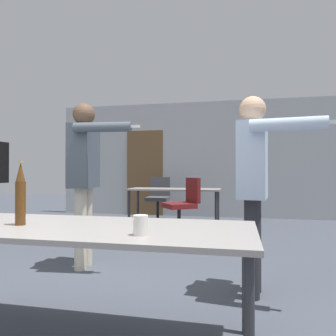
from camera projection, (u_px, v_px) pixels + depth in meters
back_wall at (189, 160)px, 7.77m from camera, size 6.42×0.12×2.69m
conference_table_near at (83, 235)px, 1.99m from camera, size 2.06×0.84×0.73m
conference_table_far at (174, 192)px, 6.27m from camera, size 1.75×0.68×0.73m
person_left_plaid at (85, 167)px, 3.61m from camera, size 0.84×0.61×1.81m
person_near_casual at (254, 174)px, 2.81m from camera, size 0.76×0.68×1.71m
office_chair_near_pushed at (159, 200)px, 7.04m from camera, size 0.52×0.56×0.93m
office_chair_side_rolled at (183, 208)px, 5.48m from camera, size 0.68×0.67×0.95m
beer_bottle at (20, 195)px, 2.02m from camera, size 0.06×0.06×0.40m
drink_cup at (141, 225)px, 1.70m from camera, size 0.08×0.08×0.10m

